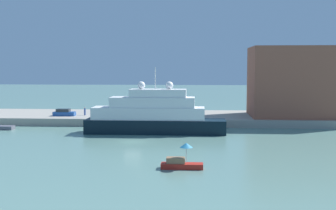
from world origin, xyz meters
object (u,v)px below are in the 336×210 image
at_px(small_motorboat, 181,161).
at_px(parked_car, 64,113).
at_px(work_barge, 2,128).
at_px(harbor_building, 298,82).
at_px(person_figure, 85,112).
at_px(mooring_bollard, 168,117).
at_px(large_yacht, 153,116).

distance_m(small_motorboat, parked_car, 45.41).
bearing_deg(parked_car, small_motorboat, -55.94).
bearing_deg(work_barge, harbor_building, 12.38).
distance_m(person_figure, mooring_bollard, 18.33).
bearing_deg(mooring_bollard, harbor_building, 14.01).
height_order(small_motorboat, person_figure, person_figure).
bearing_deg(harbor_building, large_yacht, -152.17).
relative_size(harbor_building, person_figure, 11.54).
relative_size(work_barge, parked_car, 0.98).
bearing_deg(person_figure, harbor_building, 1.74).
height_order(work_barge, person_figure, person_figure).
bearing_deg(parked_car, harbor_building, 3.19).
distance_m(harbor_building, parked_car, 47.91).
distance_m(large_yacht, parked_car, 22.99).
bearing_deg(large_yacht, person_figure, 139.31).
xyz_separation_m(person_figure, mooring_bollard, (17.59, -5.13, -0.44)).
relative_size(harbor_building, parked_car, 4.29).
bearing_deg(parked_car, person_figure, 18.48).
bearing_deg(mooring_bollard, person_figure, 163.74).
height_order(large_yacht, work_barge, large_yacht).
distance_m(small_motorboat, harbor_building, 46.49).
xyz_separation_m(large_yacht, parked_car, (-19.54, 12.07, -0.97)).
relative_size(large_yacht, person_figure, 14.67).
bearing_deg(parked_car, large_yacht, -31.70).
distance_m(work_barge, mooring_bollard, 30.80).
bearing_deg(parked_car, work_barge, -131.83).
bearing_deg(mooring_bollard, small_motorboat, -83.48).
height_order(harbor_building, person_figure, harbor_building).
xyz_separation_m(small_motorboat, harbor_building, (21.99, 40.25, 7.62)).
bearing_deg(large_yacht, mooring_bollard, 76.29).
relative_size(small_motorboat, person_figure, 2.90).
distance_m(work_barge, parked_car, 13.08).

